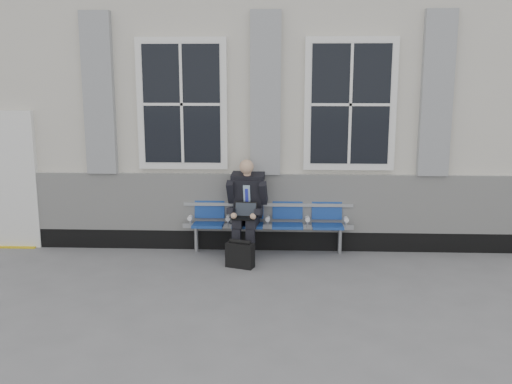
{
  "coord_description": "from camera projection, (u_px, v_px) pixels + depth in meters",
  "views": [
    {
      "loc": [
        -0.67,
        -7.1,
        2.64
      ],
      "look_at": [
        -1.02,
        0.9,
        1.03
      ],
      "focal_mm": 40.0,
      "sensor_mm": 36.0,
      "label": 1
    }
  ],
  "objects": [
    {
      "name": "ground",
      "position": [
        331.0,
        283.0,
        7.45
      ],
      "size": [
        70.0,
        70.0,
        0.0
      ],
      "primitive_type": "plane",
      "color": "slate",
      "rests_on": "ground"
    },
    {
      "name": "station_building",
      "position": [
        317.0,
        101.0,
        10.41
      ],
      "size": [
        14.4,
        4.4,
        4.49
      ],
      "color": "beige",
      "rests_on": "ground"
    },
    {
      "name": "businessman",
      "position": [
        247.0,
        204.0,
        8.5
      ],
      "size": [
        0.62,
        0.83,
        1.46
      ],
      "color": "black",
      "rests_on": "ground"
    },
    {
      "name": "bench",
      "position": [
        268.0,
        217.0,
        8.67
      ],
      "size": [
        2.6,
        0.47,
        0.91
      ],
      "color": "#9EA0A3",
      "rests_on": "ground"
    },
    {
      "name": "briefcase",
      "position": [
        240.0,
        255.0,
        8.05
      ],
      "size": [
        0.43,
        0.29,
        0.4
      ],
      "color": "black",
      "rests_on": "ground"
    }
  ]
}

